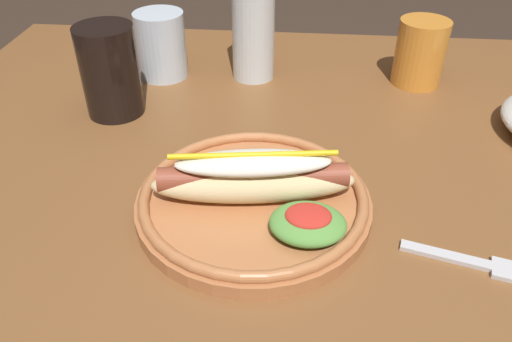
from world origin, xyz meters
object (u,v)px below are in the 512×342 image
soda_cup (110,71)px  water_cup (161,45)px  glass_bottle (253,18)px  hot_dog_plate (256,195)px  extra_cup (420,53)px  fork (476,263)px

soda_cup → water_cup: 0.13m
water_cup → glass_bottle: (0.15, 0.01, 0.04)m
soda_cup → water_cup: soda_cup is taller
hot_dog_plate → water_cup: (-0.18, 0.33, 0.03)m
glass_bottle → extra_cup: bearing=0.2°
glass_bottle → water_cup: bearing=-176.0°
extra_cup → glass_bottle: (-0.26, -0.00, 0.05)m
fork → water_cup: (-0.40, 0.39, 0.05)m
extra_cup → fork: bearing=-90.7°
soda_cup → water_cup: (0.04, 0.13, -0.01)m
glass_bottle → hot_dog_plate: bearing=-84.0°
soda_cup → extra_cup: bearing=17.1°
hot_dog_plate → water_cup: bearing=119.0°
soda_cup → hot_dog_plate: bearing=-42.4°
hot_dog_plate → fork: (0.22, -0.06, -0.02)m
hot_dog_plate → fork: bearing=-15.4°
hot_dog_plate → water_cup: 0.37m
fork → glass_bottle: 0.48m
fork → extra_cup: (0.01, 0.40, 0.05)m
fork → extra_cup: bearing=104.6°
water_cup → glass_bottle: 0.15m
soda_cup → water_cup: bearing=72.5°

